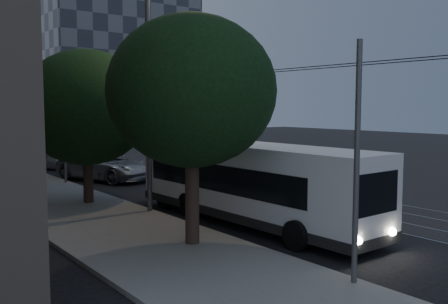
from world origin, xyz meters
TOP-DOWN VIEW (x-y plane):
  - ground at (0.00, 0.00)m, footprint 120.00×120.00m
  - tram_rails at (2.50, 20.00)m, footprint 4.52×90.00m
  - overhead_wires at (-4.97, 20.00)m, footprint 2.23×90.00m
  - building_distant_right at (18.00, 55.00)m, footprint 22.00×18.00m
  - trolleybus at (-3.00, -3.10)m, footprint 2.73×11.77m
  - pickup_silver at (-2.70, 10.37)m, footprint 4.94×6.84m
  - car_white_a at (-3.32, 17.27)m, footprint 2.53×3.82m
  - car_white_b at (-3.48, 24.00)m, footprint 3.37×4.99m
  - car_white_c at (-2.70, 25.56)m, footprint 1.58×4.22m
  - car_white_d at (-2.70, 29.68)m, footprint 3.13×4.40m
  - tree_0 at (-6.50, -4.68)m, footprint 5.22×5.22m
  - tree_1 at (-6.50, 3.71)m, footprint 5.66×5.66m
  - tree_2 at (-7.00, 13.70)m, footprint 4.93×4.93m
  - tree_3 at (-6.50, 17.15)m, footprint 5.64×5.64m
  - streetlamp_near at (-4.78, 0.42)m, footprint 2.65×0.44m

SIDE VIEW (x-z plane):
  - ground at x=0.00m, z-range 0.00..0.00m
  - tram_rails at x=2.50m, z-range 0.00..0.02m
  - car_white_a at x=-3.32m, z-range 0.00..1.21m
  - car_white_b at x=-3.48m, z-range 0.00..1.34m
  - car_white_c at x=-2.70m, z-range 0.00..1.38m
  - car_white_d at x=-2.70m, z-range 0.00..1.39m
  - pickup_silver at x=-2.70m, z-range 0.00..1.73m
  - trolleybus at x=-3.00m, z-range -1.20..4.42m
  - overhead_wires at x=-4.97m, z-range 0.47..6.47m
  - tree_1 at x=-6.50m, z-range 0.91..7.83m
  - tree_3 at x=-6.50m, z-range 1.01..8.12m
  - tree_2 at x=-7.00m, z-range 1.20..8.07m
  - tree_0 at x=-6.50m, z-range 1.26..8.50m
  - streetlamp_near at x=-4.78m, z-range 1.07..12.17m
  - building_distant_right at x=18.00m, z-range 0.00..24.00m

